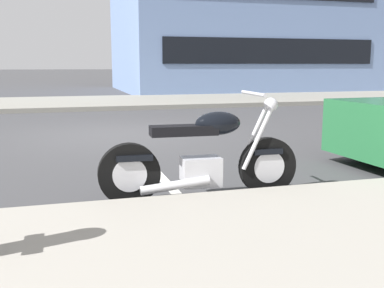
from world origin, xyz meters
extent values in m
plane|color=#3D3D3F|center=(0.00, 0.00, 0.00)|extent=(260.00, 260.00, 0.00)
cube|color=gray|center=(12.00, 7.37, 0.07)|extent=(120.00, 5.00, 0.14)
cube|color=silver|center=(0.00, -4.27, 0.00)|extent=(0.12, 2.20, 0.01)
cylinder|color=black|center=(0.93, -4.77, 0.31)|extent=(0.62, 0.13, 0.62)
cylinder|color=silver|center=(0.93, -4.77, 0.31)|extent=(0.35, 0.13, 0.34)
cylinder|color=black|center=(-0.54, -4.71, 0.31)|extent=(0.62, 0.13, 0.62)
cylinder|color=silver|center=(-0.54, -4.71, 0.31)|extent=(0.35, 0.13, 0.34)
cube|color=silver|center=(0.20, -4.74, 0.29)|extent=(0.41, 0.28, 0.30)
cube|color=black|center=(0.02, -4.73, 0.73)|extent=(0.69, 0.25, 0.10)
ellipsoid|color=black|center=(0.38, -4.75, 0.79)|extent=(0.49, 0.26, 0.24)
cube|color=black|center=(-0.49, -4.71, 0.48)|extent=(0.37, 0.19, 0.06)
cube|color=black|center=(0.91, -4.77, 0.48)|extent=(0.33, 0.17, 0.06)
cylinder|color=silver|center=(0.79, -4.69, 0.63)|extent=(0.34, 0.06, 0.65)
cylinder|color=silver|center=(0.78, -4.83, 0.63)|extent=(0.34, 0.06, 0.65)
cylinder|color=silver|center=(0.75, -4.76, 1.09)|extent=(0.06, 0.62, 0.04)
sphere|color=silver|center=(0.95, -4.77, 0.97)|extent=(0.15, 0.15, 0.15)
cylinder|color=silver|center=(-0.11, -4.87, 0.20)|extent=(0.71, 0.12, 0.16)
cylinder|color=black|center=(3.24, -3.40, 0.31)|extent=(0.63, 0.24, 0.62)
cube|color=#6B84B2|center=(7.96, 14.69, 4.47)|extent=(11.86, 10.04, 8.94)
cube|color=black|center=(7.96, 9.64, 1.97)|extent=(9.96, 0.06, 1.10)
camera|label=1|loc=(-1.18, -9.18, 1.39)|focal=43.15mm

